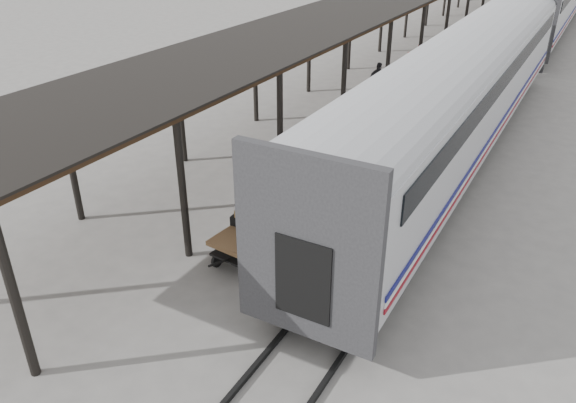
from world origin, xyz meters
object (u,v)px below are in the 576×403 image
(porter, at_px, (247,213))
(pedestrian, at_px, (378,81))
(baggage_cart, at_px, (254,236))
(luggage_tug, at_px, (422,59))

(porter, xyz_separation_m, pedestrian, (-2.47, 15.49, -0.84))
(baggage_cart, bearing_deg, luggage_tug, 101.29)
(baggage_cart, relative_size, porter, 1.47)
(luggage_tug, height_order, porter, porter)
(luggage_tug, bearing_deg, pedestrian, -69.83)
(baggage_cart, relative_size, luggage_tug, 1.47)
(baggage_cart, distance_m, luggage_tug, 21.34)
(porter, bearing_deg, pedestrian, 32.70)
(pedestrian, bearing_deg, luggage_tug, -90.22)
(pedestrian, bearing_deg, porter, 100.75)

